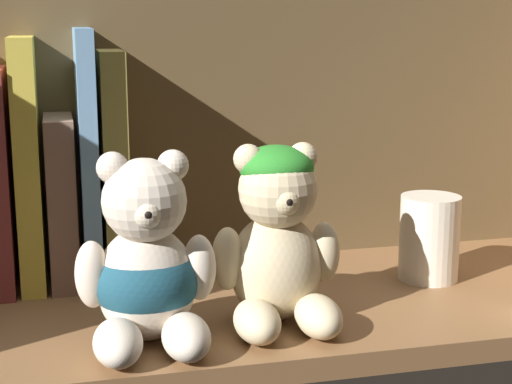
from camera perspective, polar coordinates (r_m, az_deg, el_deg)
The scene contains 10 objects.
shelf_board at distance 74.65cm, azimuth 0.40°, elevation -8.34°, with size 77.15×26.87×2.00cm, color brown.
shelf_back_panel at distance 84.24cm, azimuth -1.97°, elevation 4.89°, with size 79.55×1.20×32.93cm, color brown.
book_5 at distance 80.32cm, azimuth -17.41°, elevation 1.03°, with size 1.61×13.01×20.81cm, color maroon.
book_6 at distance 79.96cm, azimuth -15.76°, elevation 2.08°, with size 2.23×12.12×23.52cm, color gold.
book_7 at distance 80.61cm, azimuth -13.55°, elevation -0.38°, with size 2.65×12.08×16.19cm, color #805F4D.
book_8 at distance 79.90cm, azimuth -11.83°, elevation 2.55°, with size 1.60×13.49×24.28cm, color #6D9CC8.
book_9 at distance 80.19cm, azimuth -10.06°, elevation 1.91°, with size 2.33×10.74×22.22cm, color #9E8F45.
teddy_bear_larger at distance 63.92cm, azimuth -7.74°, elevation -5.40°, with size 11.10×11.57×15.27cm.
teddy_bear_smaller at distance 67.00cm, azimuth 1.51°, elevation -3.38°, with size 11.03×11.17×15.19cm.
pillar_candle at distance 80.66cm, azimuth 12.13°, elevation -3.18°, with size 5.82×5.82×8.34cm, color silver.
Camera 1 is at (-17.39, -67.68, 27.27)cm, focal length 56.69 mm.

